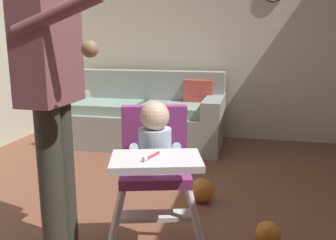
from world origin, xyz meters
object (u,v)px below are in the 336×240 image
toy_ball (202,190)px  toy_ball_second (268,234)px  high_chair (155,156)px  adult_standing (53,93)px  couch (144,116)px

toy_ball → toy_ball_second: bearing=-48.0°
high_chair → adult_standing: bearing=-107.5°
high_chair → toy_ball_second: size_ratio=5.94×
couch → high_chair: size_ratio=2.03×
couch → toy_ball: (0.90, -1.49, -0.24)m
toy_ball_second → high_chair: bearing=-151.6°
adult_standing → toy_ball: size_ratio=8.99×
couch → toy_ball: couch is taller
toy_ball_second → toy_ball: bearing=132.0°
adult_standing → toy_ball_second: bearing=16.0°
couch → adult_standing: adult_standing is taller
high_chair → toy_ball_second: (0.62, 0.33, -0.56)m
high_chair → toy_ball: (0.14, 0.86, -0.54)m
high_chair → adult_standing: 0.66m
adult_standing → toy_ball_second: size_ratio=10.64×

